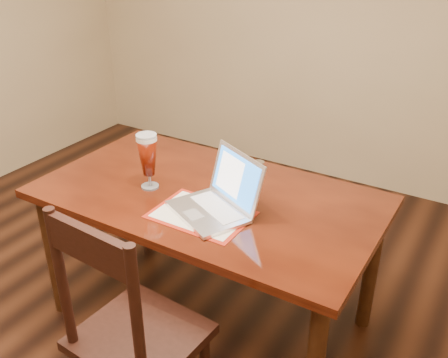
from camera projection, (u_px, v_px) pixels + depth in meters
The scene contains 3 objects.
ground at pixel (120, 356), 2.55m from camera, with size 5.00×5.00×0.00m, color black.
dining_table at pixel (207, 208), 2.49m from camera, with size 1.68×0.94×1.07m.
dining_chair at pixel (132, 336), 1.97m from camera, with size 0.50×0.48×1.10m.
Camera 1 is at (1.41, -1.31, 1.97)m, focal length 40.00 mm.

